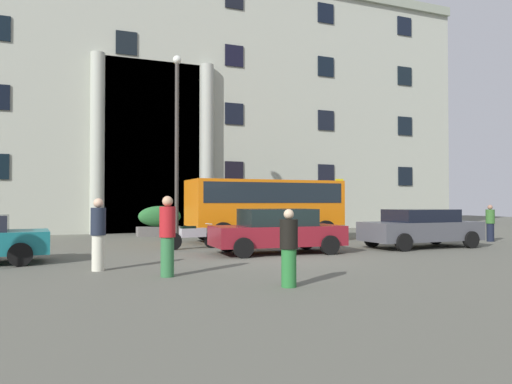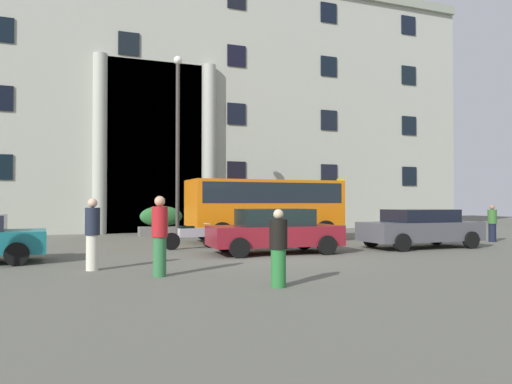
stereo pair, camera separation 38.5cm
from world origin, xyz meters
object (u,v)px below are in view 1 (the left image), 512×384
at_px(hedge_planter_entrance_right, 300,218).
at_px(motorcycle_far_end, 192,236).
at_px(pedestrian_woman_dark_dress, 490,223).
at_px(pedestrian_woman_with_bag, 289,248).
at_px(orange_minibus, 265,205).
at_px(bus_stop_sign, 339,201).
at_px(lamppost_plaza_centre, 177,133).
at_px(pedestrian_man_crossing, 98,234).
at_px(hedge_planter_west, 160,221).
at_px(parked_compact_extra, 277,231).
at_px(motorcycle_near_kerb, 295,234).
at_px(parked_estate_mid, 421,228).
at_px(pedestrian_child_trailing, 167,236).

bearing_deg(hedge_planter_entrance_right, motorcycle_far_end, -138.22).
height_order(pedestrian_woman_dark_dress, pedestrian_woman_with_bag, pedestrian_woman_dark_dress).
distance_m(orange_minibus, bus_stop_sign, 4.98).
relative_size(bus_stop_sign, lamppost_plaza_centre, 0.33).
relative_size(orange_minibus, bus_stop_sign, 2.30).
bearing_deg(lamppost_plaza_centre, pedestrian_man_crossing, -112.94).
height_order(hedge_planter_west, parked_compact_extra, hedge_planter_west).
xyz_separation_m(pedestrian_man_crossing, lamppost_plaza_centre, (4.05, 9.56, 3.97)).
height_order(hedge_planter_west, lamppost_plaza_centre, lamppost_plaza_centre).
height_order(hedge_planter_entrance_right, motorcycle_near_kerb, hedge_planter_entrance_right).
bearing_deg(pedestrian_man_crossing, pedestrian_woman_with_bag, -22.03).
bearing_deg(pedestrian_woman_dark_dress, parked_estate_mid, -15.94).
relative_size(pedestrian_child_trailing, lamppost_plaza_centre, 0.22).
height_order(orange_minibus, pedestrian_woman_dark_dress, orange_minibus).
height_order(motorcycle_far_end, pedestrian_man_crossing, pedestrian_man_crossing).
distance_m(bus_stop_sign, motorcycle_near_kerb, 5.99).
xyz_separation_m(hedge_planter_west, parked_compact_extra, (2.06, -9.55, 0.03)).
bearing_deg(hedge_planter_entrance_right, pedestrian_child_trailing, -127.44).
bearing_deg(lamppost_plaza_centre, pedestrian_woman_with_bag, -92.93).
bearing_deg(pedestrian_child_trailing, hedge_planter_entrance_right, -176.50).
xyz_separation_m(parked_estate_mid, lamppost_plaza_centre, (-7.41, 7.70, 4.14)).
distance_m(motorcycle_near_kerb, pedestrian_child_trailing, 8.53).
distance_m(pedestrian_woman_dark_dress, pedestrian_man_crossing, 16.32).
distance_m(bus_stop_sign, pedestrian_woman_dark_dress, 6.81).
bearing_deg(bus_stop_sign, orange_minibus, -160.53).
bearing_deg(hedge_planter_entrance_right, bus_stop_sign, -81.86).
xyz_separation_m(orange_minibus, pedestrian_woman_dark_dress, (8.85, -3.65, -0.78)).
height_order(bus_stop_sign, hedge_planter_west, bus_stop_sign).
height_order(orange_minibus, pedestrian_woman_with_bag, orange_minibus).
height_order(pedestrian_man_crossing, lamppost_plaza_centre, lamppost_plaza_centre).
relative_size(parked_compact_extra, pedestrian_woman_dark_dress, 2.78).
distance_m(orange_minibus, motorcycle_far_end, 4.44).
bearing_deg(parked_compact_extra, parked_estate_mid, 1.68).
relative_size(bus_stop_sign, motorcycle_far_end, 1.35).
height_order(parked_estate_mid, motorcycle_near_kerb, parked_estate_mid).
relative_size(pedestrian_woman_dark_dress, pedestrian_child_trailing, 0.86).
bearing_deg(hedge_planter_entrance_right, motorcycle_near_kerb, -118.36).
distance_m(parked_compact_extra, parked_estate_mid, 5.75).
xyz_separation_m(parked_estate_mid, motorcycle_far_end, (-7.98, 2.59, -0.27)).
xyz_separation_m(orange_minibus, lamppost_plaza_centre, (-3.16, 2.98, 3.31)).
xyz_separation_m(bus_stop_sign, pedestrian_man_crossing, (-11.90, -8.23, -0.84)).
distance_m(orange_minibus, lamppost_plaza_centre, 5.47).
relative_size(hedge_planter_entrance_right, hedge_planter_west, 0.89).
relative_size(parked_estate_mid, pedestrian_woman_with_bag, 2.88).
relative_size(hedge_planter_west, pedestrian_woman_with_bag, 1.42).
bearing_deg(pedestrian_woman_with_bag, pedestrian_woman_dark_dress, -105.05).
bearing_deg(pedestrian_woman_dark_dress, motorcycle_near_kerb, -38.44).
relative_size(bus_stop_sign, parked_compact_extra, 0.65).
bearing_deg(motorcycle_near_kerb, hedge_planter_entrance_right, 69.90).
distance_m(pedestrian_woman_dark_dress, lamppost_plaza_centre, 14.32).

